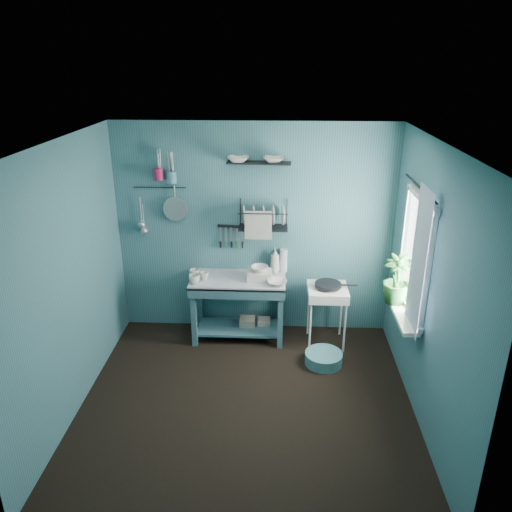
{
  "coord_description": "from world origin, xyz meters",
  "views": [
    {
      "loc": [
        0.28,
        -3.98,
        3.15
      ],
      "look_at": [
        0.05,
        0.85,
        1.2
      ],
      "focal_mm": 35.0,
      "sensor_mm": 36.0,
      "label": 1
    }
  ],
  "objects_px": {
    "water_bottle": "(283,260)",
    "potted_plant": "(397,279)",
    "wash_tub": "(260,275)",
    "work_counter": "(238,308)",
    "soap_bottle": "(275,260)",
    "mug_right": "(195,273)",
    "storage_tin_small": "(264,326)",
    "colander": "(175,209)",
    "utensil_cup_teal": "(172,177)",
    "storage_tin_large": "(247,326)",
    "mug_left": "(194,279)",
    "hotplate_stand": "(326,316)",
    "dish_rack": "(263,215)",
    "frying_pan": "(328,285)",
    "floor_basin": "(324,358)",
    "utensil_cup_magenta": "(159,174)",
    "mug_mid": "(204,276)"
  },
  "relations": [
    {
      "from": "wash_tub",
      "to": "dish_rack",
      "type": "xyz_separation_m",
      "value": [
        0.03,
        0.16,
        0.67
      ]
    },
    {
      "from": "soap_bottle",
      "to": "hotplate_stand",
      "type": "height_order",
      "value": "soap_bottle"
    },
    {
      "from": "mug_right",
      "to": "water_bottle",
      "type": "bearing_deg",
      "value": 12.17
    },
    {
      "from": "mug_left",
      "to": "utensil_cup_teal",
      "type": "height_order",
      "value": "utensil_cup_teal"
    },
    {
      "from": "hotplate_stand",
      "to": "storage_tin_large",
      "type": "height_order",
      "value": "hotplate_stand"
    },
    {
      "from": "frying_pan",
      "to": "colander",
      "type": "relative_size",
      "value": 1.07
    },
    {
      "from": "storage_tin_small",
      "to": "colander",
      "type": "bearing_deg",
      "value": 171.97
    },
    {
      "from": "water_bottle",
      "to": "floor_basin",
      "type": "relative_size",
      "value": 0.68
    },
    {
      "from": "wash_tub",
      "to": "utensil_cup_teal",
      "type": "bearing_deg",
      "value": 167.76
    },
    {
      "from": "hotplate_stand",
      "to": "dish_rack",
      "type": "relative_size",
      "value": 1.3
    },
    {
      "from": "mug_mid",
      "to": "hotplate_stand",
      "type": "height_order",
      "value": "mug_mid"
    },
    {
      "from": "work_counter",
      "to": "water_bottle",
      "type": "height_order",
      "value": "water_bottle"
    },
    {
      "from": "water_bottle",
      "to": "mug_right",
      "type": "bearing_deg",
      "value": -167.83
    },
    {
      "from": "mug_left",
      "to": "soap_bottle",
      "type": "height_order",
      "value": "soap_bottle"
    },
    {
      "from": "frying_pan",
      "to": "floor_basin",
      "type": "relative_size",
      "value": 0.73
    },
    {
      "from": "soap_bottle",
      "to": "utensil_cup_magenta",
      "type": "distance_m",
      "value": 1.65
    },
    {
      "from": "work_counter",
      "to": "mug_left",
      "type": "bearing_deg",
      "value": -163.45
    },
    {
      "from": "floor_basin",
      "to": "colander",
      "type": "bearing_deg",
      "value": 156.23
    },
    {
      "from": "wash_tub",
      "to": "water_bottle",
      "type": "bearing_deg",
      "value": 41.63
    },
    {
      "from": "mug_left",
      "to": "wash_tub",
      "type": "height_order",
      "value": "wash_tub"
    },
    {
      "from": "colander",
      "to": "soap_bottle",
      "type": "bearing_deg",
      "value": -1.23
    },
    {
      "from": "wash_tub",
      "to": "frying_pan",
      "type": "bearing_deg",
      "value": -4.93
    },
    {
      "from": "mug_mid",
      "to": "utensil_cup_teal",
      "type": "bearing_deg",
      "value": 144.7
    },
    {
      "from": "utensil_cup_teal",
      "to": "storage_tin_large",
      "type": "bearing_deg",
      "value": -9.78
    },
    {
      "from": "frying_pan",
      "to": "storage_tin_small",
      "type": "bearing_deg",
      "value": 167.03
    },
    {
      "from": "storage_tin_large",
      "to": "storage_tin_small",
      "type": "bearing_deg",
      "value": 8.53
    },
    {
      "from": "utensil_cup_magenta",
      "to": "floor_basin",
      "type": "distance_m",
      "value": 2.73
    },
    {
      "from": "mug_right",
      "to": "wash_tub",
      "type": "distance_m",
      "value": 0.75
    },
    {
      "from": "colander",
      "to": "dish_rack",
      "type": "bearing_deg",
      "value": -4.54
    },
    {
      "from": "water_bottle",
      "to": "storage_tin_small",
      "type": "relative_size",
      "value": 1.4
    },
    {
      "from": "work_counter",
      "to": "soap_bottle",
      "type": "height_order",
      "value": "soap_bottle"
    },
    {
      "from": "dish_rack",
      "to": "storage_tin_large",
      "type": "distance_m",
      "value": 1.39
    },
    {
      "from": "frying_pan",
      "to": "soap_bottle",
      "type": "bearing_deg",
      "value": 154.6
    },
    {
      "from": "soap_bottle",
      "to": "potted_plant",
      "type": "relative_size",
      "value": 0.59
    },
    {
      "from": "mug_mid",
      "to": "wash_tub",
      "type": "relative_size",
      "value": 0.36
    },
    {
      "from": "water_bottle",
      "to": "potted_plant",
      "type": "relative_size",
      "value": 0.56
    },
    {
      "from": "storage_tin_large",
      "to": "wash_tub",
      "type": "bearing_deg",
      "value": -25.02
    },
    {
      "from": "work_counter",
      "to": "wash_tub",
      "type": "relative_size",
      "value": 3.88
    },
    {
      "from": "mug_right",
      "to": "storage_tin_large",
      "type": "relative_size",
      "value": 0.56
    },
    {
      "from": "water_bottle",
      "to": "colander",
      "type": "xyz_separation_m",
      "value": [
        -1.25,
        0.0,
        0.61
      ]
    },
    {
      "from": "mug_mid",
      "to": "mug_left",
      "type": "bearing_deg",
      "value": -135.0
    },
    {
      "from": "utensil_cup_teal",
      "to": "storage_tin_large",
      "type": "xyz_separation_m",
      "value": [
        0.84,
        -0.14,
        -1.79
      ]
    },
    {
      "from": "dish_rack",
      "to": "colander",
      "type": "distance_m",
      "value": 1.01
    },
    {
      "from": "water_bottle",
      "to": "utensil_cup_magenta",
      "type": "xyz_separation_m",
      "value": [
        -1.4,
        -0.03,
        1.02
      ]
    },
    {
      "from": "mug_mid",
      "to": "mug_right",
      "type": "distance_m",
      "value": 0.13
    },
    {
      "from": "storage_tin_small",
      "to": "frying_pan",
      "type": "bearing_deg",
      "value": -12.97
    },
    {
      "from": "soap_bottle",
      "to": "storage_tin_small",
      "type": "relative_size",
      "value": 1.49
    },
    {
      "from": "water_bottle",
      "to": "storage_tin_small",
      "type": "height_order",
      "value": "water_bottle"
    },
    {
      "from": "wash_tub",
      "to": "potted_plant",
      "type": "height_order",
      "value": "potted_plant"
    },
    {
      "from": "work_counter",
      "to": "water_bottle",
      "type": "distance_m",
      "value": 0.77
    }
  ]
}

